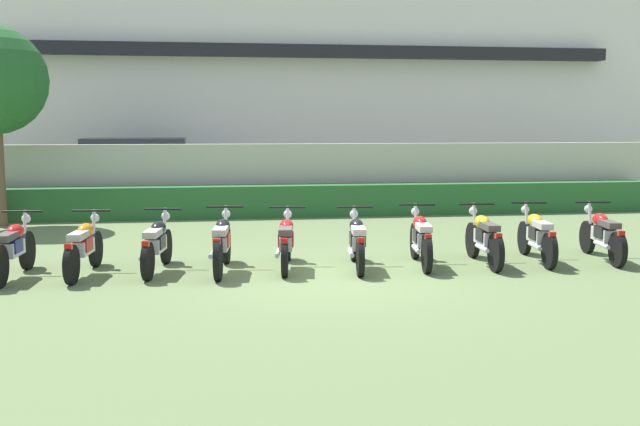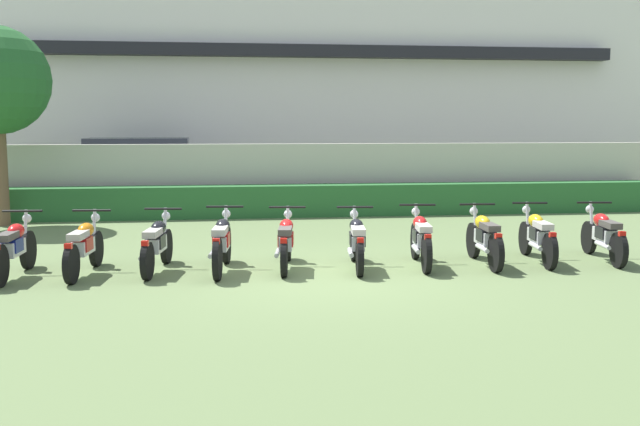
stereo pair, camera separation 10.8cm
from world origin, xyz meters
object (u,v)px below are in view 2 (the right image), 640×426
at_px(motorcycle_in_row_1, 84,246).
at_px(motorcycle_in_row_4, 286,241).
at_px(motorcycle_in_row_6, 421,238).
at_px(motorcycle_in_row_8, 537,236).
at_px(motorcycle_in_row_2, 157,244).
at_px(parked_car, 145,173).
at_px(motorcycle_in_row_0, 14,248).
at_px(motorcycle_in_row_7, 484,238).
at_px(motorcycle_in_row_9, 603,235).
at_px(motorcycle_in_row_3, 222,242).
at_px(motorcycle_in_row_5, 357,241).

height_order(motorcycle_in_row_1, motorcycle_in_row_4, motorcycle_in_row_1).
bearing_deg(motorcycle_in_row_1, motorcycle_in_row_6, -84.27).
relative_size(motorcycle_in_row_6, motorcycle_in_row_8, 0.96).
bearing_deg(motorcycle_in_row_2, parked_car, 14.99).
bearing_deg(motorcycle_in_row_0, motorcycle_in_row_7, -86.97).
distance_m(motorcycle_in_row_1, motorcycle_in_row_4, 3.09).
bearing_deg(motorcycle_in_row_8, motorcycle_in_row_7, 104.51).
bearing_deg(motorcycle_in_row_2, motorcycle_in_row_6, -83.48).
xyz_separation_m(motorcycle_in_row_7, motorcycle_in_row_9, (2.12, 0.10, -0.01)).
bearing_deg(motorcycle_in_row_9, motorcycle_in_row_3, 98.45).
bearing_deg(motorcycle_in_row_7, motorcycle_in_row_9, -83.95).
bearing_deg(motorcycle_in_row_0, motorcycle_in_row_4, -85.04).
height_order(motorcycle_in_row_0, motorcycle_in_row_9, motorcycle_in_row_0).
relative_size(motorcycle_in_row_4, motorcycle_in_row_6, 1.02).
distance_m(motorcycle_in_row_4, motorcycle_in_row_5, 1.12).
height_order(motorcycle_in_row_1, motorcycle_in_row_5, motorcycle_in_row_1).
distance_m(motorcycle_in_row_5, motorcycle_in_row_9, 4.23).
height_order(parked_car, motorcycle_in_row_0, parked_car).
bearing_deg(motorcycle_in_row_2, motorcycle_in_row_8, -82.25).
xyz_separation_m(parked_car, motorcycle_in_row_4, (3.10, -9.02, -0.50)).
height_order(motorcycle_in_row_0, motorcycle_in_row_7, motorcycle_in_row_0).
height_order(motorcycle_in_row_0, motorcycle_in_row_8, motorcycle_in_row_0).
distance_m(motorcycle_in_row_2, motorcycle_in_row_6, 4.19).
bearing_deg(motorcycle_in_row_2, motorcycle_in_row_4, -82.92).
height_order(motorcycle_in_row_5, motorcycle_in_row_6, motorcycle_in_row_6).
relative_size(motorcycle_in_row_0, motorcycle_in_row_3, 0.98).
bearing_deg(motorcycle_in_row_9, motorcycle_in_row_1, 98.07).
bearing_deg(motorcycle_in_row_1, parked_car, 5.82).
xyz_separation_m(motorcycle_in_row_6, motorcycle_in_row_7, (1.05, -0.05, -0.00)).
xyz_separation_m(motorcycle_in_row_1, motorcycle_in_row_6, (5.27, -0.00, 0.01)).
bearing_deg(motorcycle_in_row_1, motorcycle_in_row_7, -84.69).
bearing_deg(motorcycle_in_row_7, motorcycle_in_row_0, 93.63).
bearing_deg(motorcycle_in_row_2, motorcycle_in_row_5, -85.08).
height_order(parked_car, motorcycle_in_row_8, parked_car).
bearing_deg(motorcycle_in_row_3, motorcycle_in_row_6, -83.32).
relative_size(motorcycle_in_row_1, motorcycle_in_row_2, 1.02).
relative_size(motorcycle_in_row_3, motorcycle_in_row_6, 1.07).
height_order(motorcycle_in_row_8, motorcycle_in_row_9, motorcycle_in_row_8).
bearing_deg(motorcycle_in_row_1, motorcycle_in_row_5, -85.08).
distance_m(motorcycle_in_row_2, motorcycle_in_row_3, 1.01).
relative_size(parked_car, motorcycle_in_row_8, 2.37).
relative_size(motorcycle_in_row_1, motorcycle_in_row_6, 1.03).
distance_m(motorcycle_in_row_1, motorcycle_in_row_2, 1.09).
bearing_deg(motorcycle_in_row_6, motorcycle_in_row_8, -80.77).
distance_m(motorcycle_in_row_3, motorcycle_in_row_8, 5.20).
xyz_separation_m(motorcycle_in_row_4, motorcycle_in_row_8, (4.19, -0.00, 0.00)).
bearing_deg(motorcycle_in_row_2, motorcycle_in_row_3, -89.92).
bearing_deg(motorcycle_in_row_7, motorcycle_in_row_1, 92.97).
bearing_deg(parked_car, motorcycle_in_row_7, -56.53).
bearing_deg(parked_car, motorcycle_in_row_2, -84.28).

